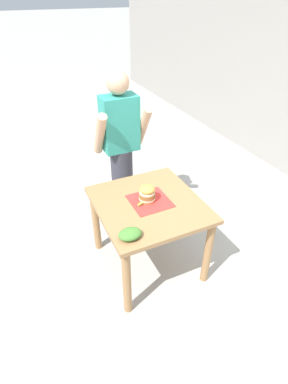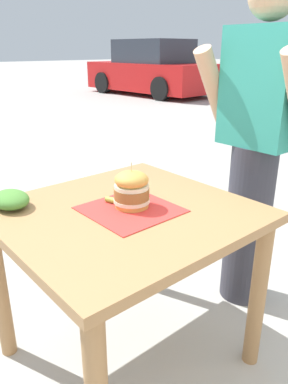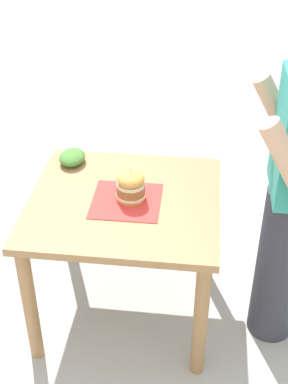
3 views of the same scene
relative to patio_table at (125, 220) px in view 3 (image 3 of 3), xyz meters
The scene contains 6 objects.
ground_plane 0.62m from the patio_table, ahead, with size 80.00×80.00×0.00m, color #ADAAA3.
patio_table is the anchor object (origin of this frame).
serving_paper 0.13m from the patio_table, 38.90° to the left, with size 0.34×0.34×0.00m, color red.
sandwich 0.21m from the patio_table, 98.10° to the left, with size 0.15×0.15×0.19m.
pickle_spear 0.16m from the patio_table, behind, with size 0.02×0.02×0.09m, color #8EA83D.
side_salad 0.49m from the patio_table, 133.30° to the right, with size 0.18×0.14×0.07m, color #477F33.
Camera 3 is at (2.17, 0.36, 2.27)m, focal length 50.00 mm.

